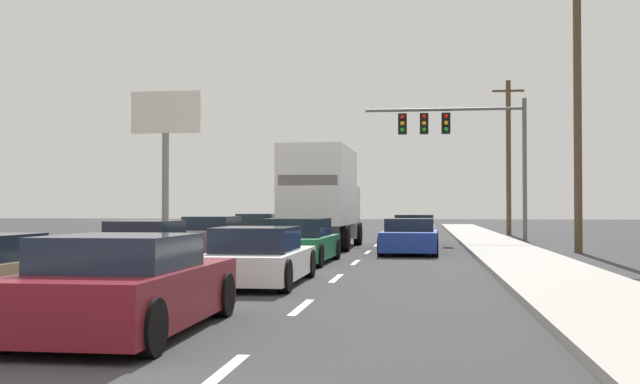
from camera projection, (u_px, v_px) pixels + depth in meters
ground_plane at (333, 246)px, 31.36m from camera, size 140.00×140.00×0.00m
sidewalk_right at (511, 253)px, 25.53m from camera, size 2.61×80.00×0.14m
sidewalk_left at (135, 250)px, 27.27m from camera, size 2.61×80.00×0.14m
lane_markings at (329, 248)px, 29.85m from camera, size 3.54×57.00×0.01m
car_yellow at (259, 230)px, 33.07m from camera, size 1.98×4.12×1.32m
car_gray at (213, 236)px, 26.34m from camera, size 1.83×4.34×1.29m
car_red at (147, 248)px, 19.63m from camera, size 1.86×4.50×1.26m
box_truck at (322, 193)px, 29.57m from camera, size 2.58×7.48×3.82m
car_green at (298, 243)px, 22.04m from camera, size 2.09×4.45×1.28m
car_white at (259, 258)px, 15.90m from camera, size 1.87×4.35×1.20m
car_maroon at (126, 287)px, 9.76m from camera, size 1.94×4.16×1.26m
car_navy at (414, 231)px, 33.13m from camera, size 1.96×4.38×1.27m
car_blue at (410, 237)px, 26.40m from camera, size 2.04×4.66×1.21m
traffic_signal_mast at (450, 133)px, 35.65m from camera, size 7.44×0.69×6.63m
utility_pole_mid at (578, 101)px, 26.91m from camera, size 1.80×0.28×10.39m
utility_pole_far at (509, 155)px, 43.99m from camera, size 1.80×0.28×8.91m
roadside_billboard at (166, 134)px, 40.38m from camera, size 3.74×0.36×7.73m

